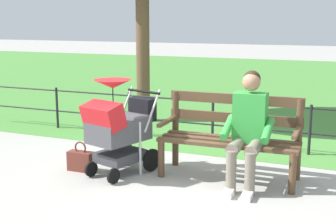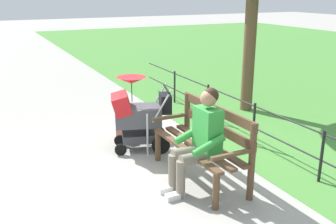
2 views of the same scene
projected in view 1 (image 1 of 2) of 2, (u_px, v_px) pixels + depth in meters
name	position (u px, v px, depth m)	size (l,w,h in m)	color
ground_plane	(179.00, 172.00, 5.53)	(60.00, 60.00, 0.00)	#9E9B93
grass_lawn	(286.00, 83.00, 13.49)	(40.00, 16.00, 0.01)	#478438
park_bench	(231.00, 133.00, 5.30)	(1.61, 0.63, 0.96)	brown
person_on_bench	(248.00, 126.00, 4.98)	(0.54, 0.74, 1.28)	slate
stroller	(118.00, 126.00, 5.36)	(0.73, 0.98, 1.15)	black
handbag	(81.00, 161.00, 5.58)	(0.32, 0.14, 0.37)	brown
park_fence	(232.00, 118.00, 6.58)	(8.29, 0.04, 0.70)	black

